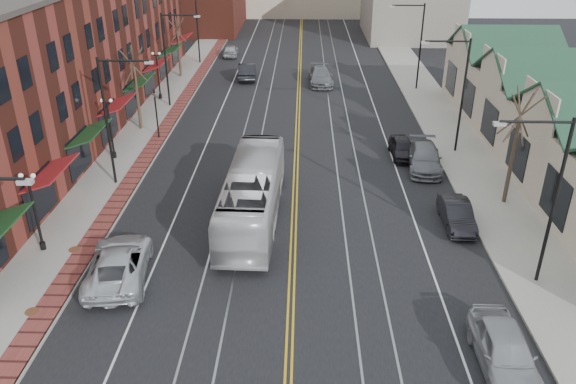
# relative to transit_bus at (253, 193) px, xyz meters

# --- Properties ---
(ground) EXTENTS (160.00, 160.00, 0.00)m
(ground) POSITION_rel_transit_bus_xyz_m (2.32, -11.73, -1.62)
(ground) COLOR black
(ground) RESTS_ON ground
(sidewalk_left) EXTENTS (4.00, 120.00, 0.15)m
(sidewalk_left) POSITION_rel_transit_bus_xyz_m (-9.68, 8.27, -1.55)
(sidewalk_left) COLOR gray
(sidewalk_left) RESTS_ON ground
(sidewalk_right) EXTENTS (4.00, 120.00, 0.15)m
(sidewalk_right) POSITION_rel_transit_bus_xyz_m (14.32, 8.27, -1.55)
(sidewalk_right) COLOR gray
(sidewalk_right) RESTS_ON ground
(building_left) EXTENTS (10.00, 50.00, 11.00)m
(building_left) POSITION_rel_transit_bus_xyz_m (-16.68, 15.27, 3.88)
(building_left) COLOR maroon
(building_left) RESTS_ON ground
(building_right) EXTENTS (8.00, 36.00, 4.60)m
(building_right) POSITION_rel_transit_bus_xyz_m (20.32, 8.27, 0.68)
(building_right) COLOR #B9A58E
(building_right) RESTS_ON ground
(streetlight_l_1) EXTENTS (3.33, 0.25, 8.00)m
(streetlight_l_1) POSITION_rel_transit_bus_xyz_m (-8.73, 4.27, 3.40)
(streetlight_l_1) COLOR black
(streetlight_l_1) RESTS_ON sidewalk_left
(streetlight_l_2) EXTENTS (3.33, 0.25, 8.00)m
(streetlight_l_2) POSITION_rel_transit_bus_xyz_m (-8.73, 20.27, 3.40)
(streetlight_l_2) COLOR black
(streetlight_l_2) RESTS_ON sidewalk_left
(streetlight_l_3) EXTENTS (3.33, 0.25, 8.00)m
(streetlight_l_3) POSITION_rel_transit_bus_xyz_m (-8.73, 36.27, 3.40)
(streetlight_l_3) COLOR black
(streetlight_l_3) RESTS_ON sidewalk_left
(streetlight_r_0) EXTENTS (3.33, 0.25, 8.00)m
(streetlight_r_0) POSITION_rel_transit_bus_xyz_m (13.36, -5.73, 3.40)
(streetlight_r_0) COLOR black
(streetlight_r_0) RESTS_ON sidewalk_right
(streetlight_r_1) EXTENTS (3.33, 0.25, 8.00)m
(streetlight_r_1) POSITION_rel_transit_bus_xyz_m (13.36, 10.27, 3.40)
(streetlight_r_1) COLOR black
(streetlight_r_1) RESTS_ON sidewalk_right
(streetlight_r_2) EXTENTS (3.33, 0.25, 8.00)m
(streetlight_r_2) POSITION_rel_transit_bus_xyz_m (13.36, 26.27, 3.40)
(streetlight_r_2) COLOR black
(streetlight_r_2) RESTS_ON sidewalk_right
(lamppost_l_1) EXTENTS (0.84, 0.28, 4.27)m
(lamppost_l_1) POSITION_rel_transit_bus_xyz_m (-10.48, -3.73, 0.58)
(lamppost_l_1) COLOR black
(lamppost_l_1) RESTS_ON sidewalk_left
(lamppost_l_2) EXTENTS (0.84, 0.28, 4.27)m
(lamppost_l_2) POSITION_rel_transit_bus_xyz_m (-10.48, 8.27, 0.58)
(lamppost_l_2) COLOR black
(lamppost_l_2) RESTS_ON sidewalk_left
(lamppost_l_3) EXTENTS (0.84, 0.28, 4.27)m
(lamppost_l_3) POSITION_rel_transit_bus_xyz_m (-10.48, 22.27, 0.58)
(lamppost_l_3) COLOR black
(lamppost_l_3) RESTS_ON sidewalk_left
(tree_left_near) EXTENTS (1.78, 1.37, 6.48)m
(tree_left_near) POSITION_rel_transit_bus_xyz_m (-10.18, 14.27, 1.89)
(tree_left_near) COLOR #382B21
(tree_left_near) RESTS_ON sidewalk_left
(tree_left_far) EXTENTS (1.66, 1.28, 6.02)m
(tree_left_far) POSITION_rel_transit_bus_xyz_m (-10.18, 30.27, 1.65)
(tree_left_far) COLOR #382B21
(tree_left_far) RESTS_ON sidewalk_left
(tree_right_mid) EXTENTS (1.90, 1.46, 6.93)m
(tree_right_mid) POSITION_rel_transit_bus_xyz_m (14.82, 2.27, 2.13)
(tree_right_mid) COLOR #382B21
(tree_right_mid) RESTS_ON sidewalk_right
(manhole_mid) EXTENTS (0.60, 0.60, 0.02)m
(manhole_mid) POSITION_rel_transit_bus_xyz_m (-8.88, -8.73, -1.47)
(manhole_mid) COLOR #592D19
(manhole_mid) RESTS_ON sidewalk_left
(manhole_far) EXTENTS (0.60, 0.60, 0.02)m
(manhole_far) POSITION_rel_transit_bus_xyz_m (-8.88, -3.73, -1.47)
(manhole_far) COLOR #592D19
(manhole_far) RESTS_ON sidewalk_left
(traffic_signal) EXTENTS (0.18, 0.15, 3.80)m
(traffic_signal) POSITION_rel_transit_bus_xyz_m (-8.28, 12.27, 0.72)
(traffic_signal) COLOR black
(traffic_signal) RESTS_ON sidewalk_left
(transit_bus) EXTENTS (3.10, 11.74, 3.25)m
(transit_bus) POSITION_rel_transit_bus_xyz_m (0.00, 0.00, 0.00)
(transit_bus) COLOR silver
(transit_bus) RESTS_ON ground
(parked_suv) EXTENTS (3.40, 6.06, 1.60)m
(parked_suv) POSITION_rel_transit_bus_xyz_m (-5.86, -5.86, -0.82)
(parked_suv) COLOR silver
(parked_suv) RESTS_ON ground
(parked_car_a) EXTENTS (2.02, 4.88, 1.66)m
(parked_car_a) POSITION_rel_transit_bus_xyz_m (10.47, -11.35, -0.80)
(parked_car_a) COLOR #A3A5AA
(parked_car_a) RESTS_ON ground
(parked_car_b) EXTENTS (1.51, 4.17, 1.37)m
(parked_car_b) POSITION_rel_transit_bus_xyz_m (11.31, -0.40, -0.94)
(parked_car_b) COLOR black
(parked_car_b) RESTS_ON ground
(parked_car_c) EXTENTS (2.69, 5.47, 1.53)m
(parked_car_c) POSITION_rel_transit_bus_xyz_m (10.99, 7.37, -0.86)
(parked_car_c) COLOR slate
(parked_car_c) RESTS_ON ground
(parked_car_d) EXTENTS (1.65, 3.96, 1.34)m
(parked_car_d) POSITION_rel_transit_bus_xyz_m (9.82, 9.38, -0.95)
(parked_car_d) COLOR black
(parked_car_d) RESTS_ON ground
(distant_car_left) EXTENTS (2.14, 5.11, 1.64)m
(distant_car_left) POSITION_rel_transit_bus_xyz_m (-3.13, 29.83, -0.80)
(distant_car_left) COLOR black
(distant_car_left) RESTS_ON ground
(distant_car_right) EXTENTS (2.49, 5.68, 1.63)m
(distant_car_right) POSITION_rel_transit_bus_xyz_m (4.49, 28.05, -0.81)
(distant_car_right) COLOR slate
(distant_car_right) RESTS_ON ground
(distant_car_far) EXTENTS (1.82, 4.25, 1.43)m
(distant_car_far) POSITION_rel_transit_bus_xyz_m (-6.06, 40.00, -0.91)
(distant_car_far) COLOR #B0B4B7
(distant_car_far) RESTS_ON ground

